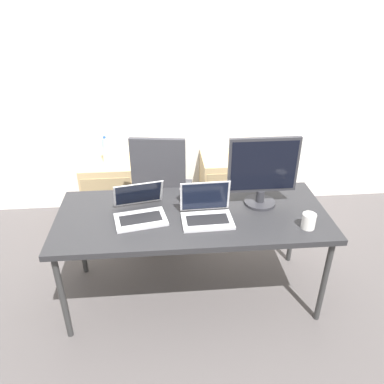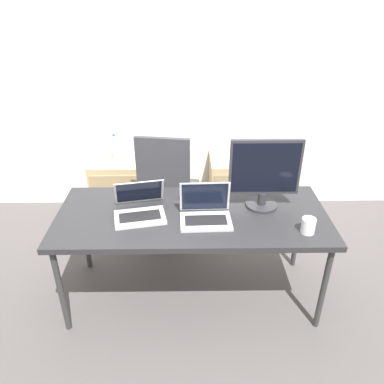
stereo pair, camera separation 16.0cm
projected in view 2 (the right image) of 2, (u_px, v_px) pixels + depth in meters
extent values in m
plane|color=#514C4C|center=(192.00, 293.00, 2.94)|extent=(14.00, 14.00, 0.00)
cube|color=white|center=(190.00, 83.00, 3.56)|extent=(10.00, 0.05, 2.60)
cube|color=#28282B|center=(192.00, 216.00, 2.59)|extent=(1.87, 0.78, 0.04)
cylinder|color=#333333|center=(61.00, 291.00, 2.47)|extent=(0.04, 0.04, 0.70)
cylinder|color=#333333|center=(324.00, 288.00, 2.49)|extent=(0.04, 0.04, 0.70)
cylinder|color=#333333|center=(85.00, 233.00, 3.05)|extent=(0.04, 0.04, 0.70)
cylinder|color=#333333|center=(298.00, 231.00, 3.07)|extent=(0.04, 0.04, 0.70)
cylinder|color=#232326|center=(171.00, 231.00, 3.64)|extent=(0.56, 0.56, 0.04)
cylinder|color=gray|center=(171.00, 212.00, 3.53)|extent=(0.05, 0.05, 0.41)
cube|color=#38383D|center=(170.00, 193.00, 3.43)|extent=(0.55, 0.55, 0.07)
cube|color=#38383D|center=(163.00, 173.00, 3.04)|extent=(0.44, 0.10, 0.60)
cube|color=tan|center=(119.00, 188.00, 3.80)|extent=(0.50, 0.47, 0.63)
cube|color=tan|center=(116.00, 199.00, 3.59)|extent=(0.46, 0.01, 0.50)
cube|color=tan|center=(234.00, 187.00, 3.81)|extent=(0.50, 0.47, 0.63)
cube|color=tan|center=(237.00, 198.00, 3.61)|extent=(0.46, 0.01, 0.50)
cylinder|color=silver|center=(115.00, 148.00, 3.59)|extent=(0.06, 0.06, 0.24)
cylinder|color=#3359B2|center=(114.00, 135.00, 3.52)|extent=(0.03, 0.03, 0.02)
cube|color=silver|center=(140.00, 217.00, 2.53)|extent=(0.38, 0.29, 0.02)
cube|color=black|center=(140.00, 216.00, 2.52)|extent=(0.30, 0.18, 0.00)
cube|color=silver|center=(139.00, 192.00, 2.61)|extent=(0.35, 0.17, 0.21)
cube|color=black|center=(139.00, 192.00, 2.60)|extent=(0.32, 0.15, 0.19)
cube|color=silver|center=(206.00, 221.00, 2.48)|extent=(0.35, 0.24, 0.02)
cube|color=black|center=(206.00, 220.00, 2.48)|extent=(0.28, 0.13, 0.00)
cube|color=silver|center=(205.00, 197.00, 2.53)|extent=(0.34, 0.05, 0.22)
cube|color=black|center=(205.00, 197.00, 2.53)|extent=(0.31, 0.04, 0.21)
cylinder|color=#2D2D33|center=(261.00, 205.00, 2.67)|extent=(0.22, 0.22, 0.02)
cylinder|color=#2D2D33|center=(262.00, 198.00, 2.64)|extent=(0.06, 0.06, 0.09)
cube|color=#2D2D33|center=(265.00, 167.00, 2.53)|extent=(0.49, 0.03, 0.40)
cube|color=black|center=(266.00, 168.00, 2.51)|extent=(0.45, 0.00, 0.36)
cylinder|color=white|center=(308.00, 226.00, 2.37)|extent=(0.09, 0.09, 0.10)
cylinder|color=brown|center=(187.00, 196.00, 2.70)|extent=(0.09, 0.09, 0.11)
cylinder|color=white|center=(187.00, 189.00, 2.67)|extent=(0.09, 0.09, 0.01)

